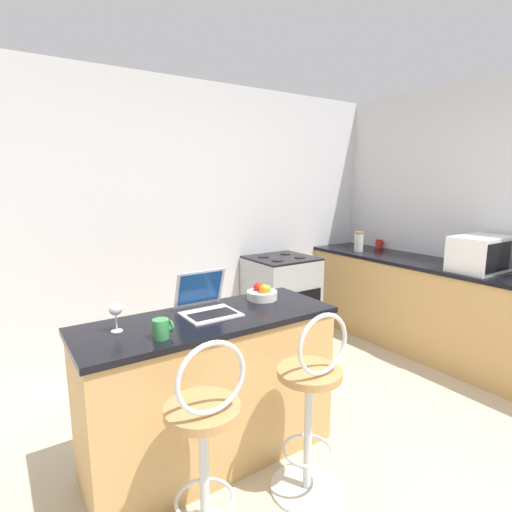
{
  "coord_description": "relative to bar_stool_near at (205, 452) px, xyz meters",
  "views": [
    {
      "loc": [
        -1.58,
        -1.05,
        1.67
      ],
      "look_at": [
        0.41,
        1.92,
        1.0
      ],
      "focal_mm": 28.0,
      "sensor_mm": 36.0,
      "label": 1
    }
  ],
  "objects": [
    {
      "name": "stove_range",
      "position": [
        1.78,
        1.78,
        -0.04
      ],
      "size": [
        0.64,
        0.61,
        0.91
      ],
      "color": "#9EA3A8",
      "rests_on": "ground_plane"
    },
    {
      "name": "counter_right",
      "position": [
        2.83,
        0.61,
        -0.04
      ],
      "size": [
        0.65,
        3.02,
        0.9
      ],
      "color": "tan",
      "rests_on": "ground_plane"
    },
    {
      "name": "storage_jar",
      "position": [
        2.72,
        1.6,
        0.52
      ],
      "size": [
        0.1,
        0.1,
        0.22
      ],
      "color": "silver",
      "rests_on": "counter_right"
    },
    {
      "name": "laptop",
      "position": [
        0.33,
        0.63,
        0.47
      ],
      "size": [
        0.31,
        0.31,
        0.25
      ],
      "color": "silver",
      "rests_on": "breakfast_bar"
    },
    {
      "name": "bar_stool_near",
      "position": [
        0.0,
        0.0,
        0.0
      ],
      "size": [
        0.4,
        0.4,
        1.04
      ],
      "color": "silver",
      "rests_on": "ground_plane"
    },
    {
      "name": "mug_red",
      "position": [
        3.08,
        1.61,
        0.46
      ],
      "size": [
        0.09,
        0.08,
        0.1
      ],
      "color": "red",
      "rests_on": "counter_right"
    },
    {
      "name": "fruit_bowl",
      "position": [
        0.76,
        0.66,
        0.45
      ],
      "size": [
        0.2,
        0.2,
        0.11
      ],
      "color": "silver",
      "rests_on": "breakfast_bar"
    },
    {
      "name": "breakfast_bar",
      "position": [
        0.31,
        0.55,
        -0.04
      ],
      "size": [
        1.5,
        0.57,
        0.9
      ],
      "color": "tan",
      "rests_on": "ground_plane"
    },
    {
      "name": "bar_stool_far",
      "position": [
        0.62,
        0.0,
        0.0
      ],
      "size": [
        0.4,
        0.4,
        1.04
      ],
      "color": "silver",
      "rests_on": "ground_plane"
    },
    {
      "name": "mug_green",
      "position": [
        -0.03,
        0.39,
        0.46
      ],
      "size": [
        0.1,
        0.08,
        0.1
      ],
      "color": "#338447",
      "rests_on": "breakfast_bar"
    },
    {
      "name": "microwave",
      "position": [
        2.83,
        0.31,
        0.56
      ],
      "size": [
        0.53,
        0.35,
        0.31
      ],
      "color": "white",
      "rests_on": "counter_right"
    },
    {
      "name": "wine_glass_short",
      "position": [
        -0.2,
        0.61,
        0.52
      ],
      "size": [
        0.07,
        0.07,
        0.16
      ],
      "color": "silver",
      "rests_on": "breakfast_bar"
    },
    {
      "name": "wall_back",
      "position": [
        0.89,
        2.14,
        0.81
      ],
      "size": [
        12.0,
        0.06,
        2.6
      ],
      "color": "silver",
      "rests_on": "ground_plane"
    }
  ]
}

